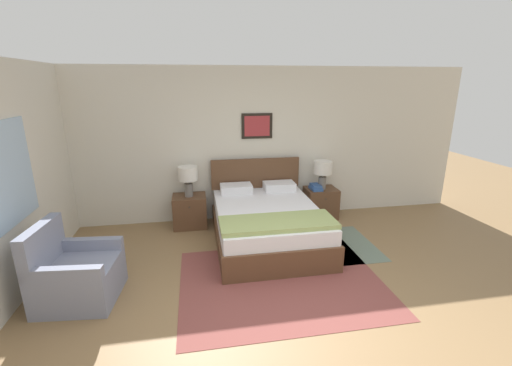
{
  "coord_description": "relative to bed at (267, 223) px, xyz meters",
  "views": [
    {
      "loc": [
        -0.81,
        -2.72,
        2.34
      ],
      "look_at": [
        -0.03,
        1.66,
        1.03
      ],
      "focal_mm": 24.0,
      "sensor_mm": 36.0,
      "label": 1
    }
  ],
  "objects": [
    {
      "name": "armchair",
      "position": [
        -2.38,
        -1.03,
        -0.01
      ],
      "size": [
        0.86,
        0.84,
        0.9
      ],
      "rotation": [
        0.0,
        0.0,
        -1.67
      ],
      "color": "gray",
      "rests_on": "ground_plane"
    },
    {
      "name": "book_novel_upper",
      "position": [
        1.03,
        0.76,
        0.31
      ],
      "size": [
        0.15,
        0.26,
        0.03
      ],
      "rotation": [
        0.0,
        0.0,
        0.0
      ],
      "color": "#335693",
      "rests_on": "book_hardcover_middle"
    },
    {
      "name": "wall_left",
      "position": [
        -3.01,
        -0.45,
        1.0
      ],
      "size": [
        0.08,
        5.41,
        2.6
      ],
      "color": "beige",
      "rests_on": "ground_plane"
    },
    {
      "name": "area_rug_bedside",
      "position": [
        1.15,
        -0.3,
        -0.3
      ],
      "size": [
        0.8,
        1.2,
        0.01
      ],
      "color": "slate",
      "rests_on": "ground_plane"
    },
    {
      "name": "wall_back",
      "position": [
        -0.19,
        1.1,
        0.99
      ],
      "size": [
        7.98,
        0.09,
        2.6
      ],
      "color": "beige",
      "rests_on": "ground_plane"
    },
    {
      "name": "bed",
      "position": [
        0.0,
        0.0,
        0.0
      ],
      "size": [
        1.53,
        2.07,
        1.08
      ],
      "color": "brown",
      "rests_on": "ground_plane"
    },
    {
      "name": "ground_plane",
      "position": [
        -0.19,
        -1.94,
        -0.31
      ],
      "size": [
        16.0,
        16.0,
        0.0
      ],
      "primitive_type": "plane",
      "color": "olive"
    },
    {
      "name": "book_thick_bottom",
      "position": [
        1.03,
        0.76,
        0.25
      ],
      "size": [
        0.19,
        0.28,
        0.04
      ],
      "rotation": [
        0.0,
        0.0,
        0.04
      ],
      "color": "#335693",
      "rests_on": "nightstand_by_door"
    },
    {
      "name": "area_rug_main",
      "position": [
        -0.05,
        -1.12,
        -0.3
      ],
      "size": [
        2.43,
        1.9,
        0.01
      ],
      "color": "brown",
      "rests_on": "ground_plane"
    },
    {
      "name": "nightstand_by_door",
      "position": [
        1.15,
        0.8,
        -0.04
      ],
      "size": [
        0.55,
        0.46,
        0.54
      ],
      "color": "brown",
      "rests_on": "ground_plane"
    },
    {
      "name": "book_hardcover_middle",
      "position": [
        1.03,
        0.76,
        0.28
      ],
      "size": [
        0.2,
        0.27,
        0.02
      ],
      "rotation": [
        0.0,
        0.0,
        -0.1
      ],
      "color": "#335693",
      "rests_on": "book_thick_bottom"
    },
    {
      "name": "nightstand_near_window",
      "position": [
        -1.15,
        0.8,
        -0.04
      ],
      "size": [
        0.55,
        0.46,
        0.54
      ],
      "color": "brown",
      "rests_on": "ground_plane"
    },
    {
      "name": "table_lamp_near_window",
      "position": [
        -1.15,
        0.79,
        0.58
      ],
      "size": [
        0.32,
        0.32,
        0.5
      ],
      "color": "slate",
      "rests_on": "nightstand_near_window"
    },
    {
      "name": "table_lamp_by_door",
      "position": [
        1.15,
        0.79,
        0.58
      ],
      "size": [
        0.32,
        0.32,
        0.5
      ],
      "color": "slate",
      "rests_on": "nightstand_by_door"
    }
  ]
}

